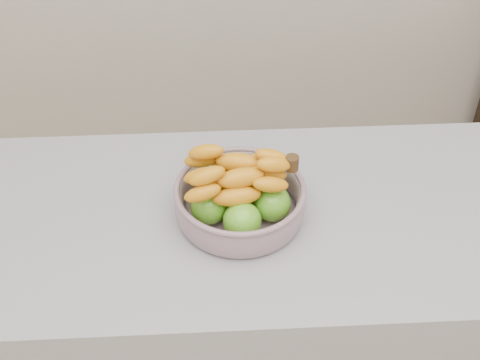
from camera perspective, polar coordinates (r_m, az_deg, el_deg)
The scene contains 3 objects.
room_shell at distance 0.42m, azimuth 17.55°, elevation 12.13°, with size 4.05×4.05×2.73m.
counter at distance 1.79m, azimuth 2.81°, elevation -13.25°, with size 2.00×0.60×0.90m, color #9C9CA4.
fruit_bowl at distance 1.40m, azimuth -0.02°, elevation -1.48°, with size 0.28×0.28×0.16m.
Camera 1 is at (-0.14, -0.34, 1.91)m, focal length 50.00 mm.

